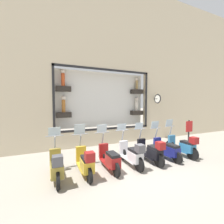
% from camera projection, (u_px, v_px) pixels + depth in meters
% --- Properties ---
extents(ground_plane, '(120.00, 120.00, 0.00)m').
position_uv_depth(ground_plane, '(138.00, 167.00, 5.73)').
color(ground_plane, gray).
extents(building_facade, '(1.23, 36.00, 9.64)m').
position_uv_depth(building_facade, '(105.00, 61.00, 8.74)').
color(building_facade, beige).
rests_on(building_facade, ground_plane).
extents(scooter_teal_0, '(1.81, 0.61, 1.63)m').
position_uv_depth(scooter_teal_0, '(183.00, 146.00, 6.85)').
color(scooter_teal_0, black).
rests_on(scooter_teal_0, ground_plane).
extents(scooter_navy_1, '(1.80, 0.60, 1.58)m').
position_uv_depth(scooter_navy_1, '(167.00, 150.00, 6.53)').
color(scooter_navy_1, black).
rests_on(scooter_navy_1, ground_plane).
extents(scooter_black_2, '(1.81, 0.60, 1.56)m').
position_uv_depth(scooter_black_2, '(151.00, 151.00, 6.11)').
color(scooter_black_2, black).
rests_on(scooter_black_2, ground_plane).
extents(scooter_white_3, '(1.81, 0.60, 1.56)m').
position_uv_depth(scooter_white_3, '(132.00, 154.00, 5.75)').
color(scooter_white_3, black).
rests_on(scooter_white_3, ground_plane).
extents(scooter_red_4, '(1.80, 0.60, 1.58)m').
position_uv_depth(scooter_red_4, '(110.00, 159.00, 5.44)').
color(scooter_red_4, black).
rests_on(scooter_red_4, ground_plane).
extents(scooter_yellow_5, '(1.80, 0.61, 1.64)m').
position_uv_depth(scooter_yellow_5, '(85.00, 162.00, 5.01)').
color(scooter_yellow_5, black).
rests_on(scooter_yellow_5, ground_plane).
extents(scooter_olive_6, '(1.81, 0.61, 1.58)m').
position_uv_depth(scooter_olive_6, '(57.00, 166.00, 4.65)').
color(scooter_olive_6, black).
rests_on(scooter_olive_6, ground_plane).
extents(shop_sign_post, '(0.36, 0.45, 1.58)m').
position_uv_depth(shop_sign_post, '(189.00, 134.00, 7.74)').
color(shop_sign_post, '#232326').
rests_on(shop_sign_post, ground_plane).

